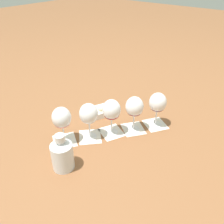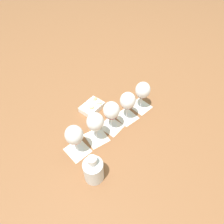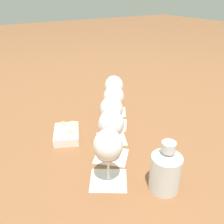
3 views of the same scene
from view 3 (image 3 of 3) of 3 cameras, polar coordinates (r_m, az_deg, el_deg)
ground_plane at (r=0.98m, az=0.15°, el=-6.41°), size 8.00×8.00×0.00m
tasting_card_0 at (r=0.79m, az=-0.87°, el=-16.07°), size 0.15×0.15×0.00m
tasting_card_1 at (r=0.88m, az=-0.18°, el=-10.52°), size 0.16×0.16×0.00m
tasting_card_2 at (r=0.97m, az=-0.13°, el=-6.47°), size 0.14×0.15×0.00m
tasting_card_3 at (r=1.07m, az=0.40°, el=-3.02°), size 0.15×0.16×0.00m
tasting_card_4 at (r=1.18m, az=0.43°, el=0.08°), size 0.15×0.15×0.00m
wine_glass_0 at (r=0.71m, az=-0.94°, el=-8.57°), size 0.09×0.09×0.19m
wine_glass_1 at (r=0.81m, az=-0.19°, el=-3.41°), size 0.09×0.09×0.19m
wine_glass_2 at (r=0.91m, az=-0.14°, el=0.22°), size 0.09×0.09×0.19m
wine_glass_3 at (r=1.01m, az=0.42°, el=3.19°), size 0.09×0.09×0.19m
wine_glass_4 at (r=1.13m, az=0.46°, el=5.82°), size 0.09×0.09×0.19m
ceramic_vase at (r=0.74m, az=12.76°, el=-13.28°), size 0.09×0.09×0.17m
snack_dish at (r=0.99m, az=-10.84°, el=-5.16°), size 0.17×0.15×0.05m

